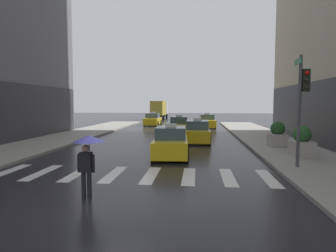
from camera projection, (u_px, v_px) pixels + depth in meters
name	position (u px, v px, depth m)	size (l,w,h in m)	color
ground_plane	(110.00, 199.00, 8.70)	(160.00, 160.00, 0.00)	black
crosswalk_markings	(132.00, 175.00, 11.68)	(11.30, 2.80, 0.01)	silver
traffic_light_pole	(302.00, 95.00, 12.17)	(0.44, 0.84, 4.80)	#47474C
taxi_lead	(171.00, 143.00, 15.86)	(2.09, 4.61, 1.80)	yellow
taxi_second	(197.00, 132.00, 21.69)	(1.95, 4.55, 1.80)	yellow
taxi_third	(179.00, 126.00, 28.33)	(2.01, 4.58, 1.80)	gold
taxi_fourth	(207.00, 122.00, 34.50)	(2.12, 4.63, 1.80)	yellow
taxi_fifth	(153.00, 120.00, 38.26)	(1.97, 4.56, 1.80)	yellow
box_truck	(159.00, 109.00, 52.64)	(2.42, 7.59, 3.35)	#2D2D2D
pedestrian_with_umbrella	(88.00, 149.00, 8.69)	(0.96, 0.96, 1.94)	black
planter_near_corner	(302.00, 142.00, 14.92)	(1.10, 1.10, 1.60)	#A8A399
planter_mid_block	(277.00, 135.00, 18.44)	(1.10, 1.10, 1.60)	#A8A399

